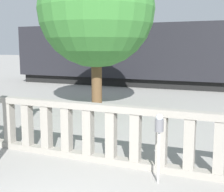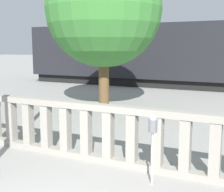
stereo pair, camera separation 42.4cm
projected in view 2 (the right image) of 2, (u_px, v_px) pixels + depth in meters
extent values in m
cube|color=gray|center=(120.00, 162.00, 6.58)|extent=(12.09, 0.24, 0.14)
cube|color=gray|center=(120.00, 109.00, 6.40)|extent=(12.09, 0.24, 0.14)
cube|color=gray|center=(11.00, 121.00, 7.81)|extent=(0.20, 0.20, 0.99)
cube|color=gray|center=(28.00, 123.00, 7.57)|extent=(0.20, 0.20, 0.99)
cube|color=gray|center=(46.00, 126.00, 7.33)|extent=(0.20, 0.20, 0.99)
cube|color=gray|center=(66.00, 129.00, 7.09)|extent=(0.20, 0.20, 0.99)
cube|color=gray|center=(86.00, 131.00, 6.85)|extent=(0.20, 0.20, 0.99)
cube|color=gray|center=(108.00, 134.00, 6.61)|extent=(0.20, 0.20, 0.99)
cube|color=gray|center=(132.00, 138.00, 6.37)|extent=(0.20, 0.20, 0.99)
cube|color=gray|center=(158.00, 141.00, 6.13)|extent=(0.20, 0.20, 0.99)
cube|color=gray|center=(185.00, 145.00, 5.89)|extent=(0.20, 0.20, 0.99)
cube|color=gray|center=(215.00, 149.00, 5.65)|extent=(0.20, 0.20, 0.99)
cylinder|color=silver|center=(152.00, 158.00, 5.61)|extent=(0.04, 0.04, 0.97)
cylinder|color=slate|center=(153.00, 126.00, 5.52)|extent=(0.16, 0.16, 0.22)
sphere|color=#B2B7BC|center=(153.00, 118.00, 5.50)|extent=(0.13, 0.13, 0.13)
cube|color=black|center=(193.00, 83.00, 19.12)|extent=(21.91, 2.40, 0.55)
cube|color=black|center=(194.00, 51.00, 18.82)|extent=(22.36, 3.00, 3.34)
cylinder|color=brown|center=(104.00, 81.00, 12.67)|extent=(0.43, 0.43, 2.24)
sphere|color=#387A33|center=(104.00, 9.00, 12.23)|extent=(4.60, 4.60, 4.60)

